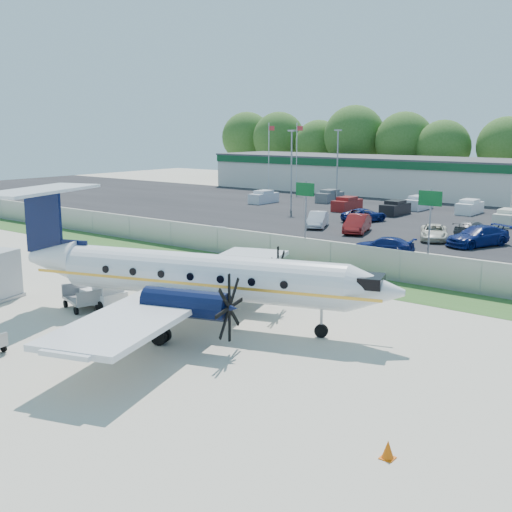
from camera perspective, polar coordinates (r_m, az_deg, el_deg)
The scene contains 26 objects.
ground at distance 32.28m, azimuth -6.62°, elevation -5.67°, with size 170.00×170.00×0.00m, color #BEB6A1.
grass_verge at distance 41.35m, azimuth 5.14°, elevation -1.82°, with size 170.00×4.00×0.02m, color #2D561E.
access_road at distance 47.24m, azimuth 9.77°, elevation -0.26°, with size 170.00×8.00×0.02m, color black.
parking_lot at distance 66.24m, azimuth 18.48°, elevation 2.65°, with size 170.00×32.00×0.02m, color black.
perimeter_fence at distance 42.79m, azimuth 6.62°, elevation -0.03°, with size 120.00×0.06×1.99m.
building_west at distance 95.76m, azimuth 9.48°, elevation 7.20°, with size 46.40×12.40×5.24m.
sign_left at distance 54.08m, azimuth 4.40°, elevation 5.20°, with size 1.80×0.26×5.00m.
sign_mid at distance 48.88m, azimuth 15.21°, elevation 4.17°, with size 1.80×0.26×5.00m.
flagpole_west at distance 96.18m, azimuth 1.18°, elevation 9.17°, with size 1.06×0.12×10.00m.
flagpole_east at distance 93.26m, azimuth 3.67°, elevation 9.08°, with size 1.06×0.12×10.00m.
light_pole_nw at distance 73.11m, azimuth 3.17°, elevation 8.11°, with size 0.90×0.35×9.09m.
light_pole_sw at distance 81.50m, azimuth 7.25°, elevation 8.38°, with size 0.90×0.35×9.09m.
aircraft at distance 31.07m, azimuth -5.48°, elevation -1.68°, with size 20.54×20.03×6.29m.
pushback_tug at distance 35.15m, azimuth -13.31°, elevation -3.40°, with size 2.64×2.04×1.34m.
baggage_cart_far at distance 34.99m, azimuth -15.20°, elevation -3.69°, with size 2.60×1.98×1.21m.
cone_nose at distance 19.75m, azimuth 11.64°, elevation -16.54°, with size 0.40×0.40×0.57m.
cone_starboard_wing at distance 43.15m, azimuth 2.77°, elevation -0.89°, with size 0.37×0.37×0.53m.
road_car_west at distance 52.84m, azimuth -3.21°, elevation 1.11°, with size 1.78×4.41×1.50m, color silver.
road_car_mid at distance 49.24m, azimuth 11.27°, elevation 0.15°, with size 1.86×4.57×1.33m, color navy.
parked_car_a at distance 61.57m, azimuth 5.48°, elevation 2.55°, with size 1.59×4.55×1.50m, color silver.
parked_car_b at distance 58.87m, azimuth 8.96°, elevation 2.06°, with size 1.75×5.01×1.65m, color maroon.
parked_car_c at distance 56.44m, azimuth 15.50°, elevation 1.38°, with size 2.18×4.73×1.32m, color beige.
parked_car_d at distance 54.59m, azimuth 19.06°, elevation 0.83°, with size 2.29×5.64×1.64m, color navy.
parked_car_f at distance 65.76m, azimuth 9.59°, elevation 3.01°, with size 2.26×4.90×1.36m, color navy.
parked_car_g at distance 60.03m, azimuth 18.67°, elevation 1.77°, with size 1.80×4.43×1.29m, color #595B5E.
far_parking_rows at distance 70.93m, azimuth 19.86°, elevation 3.10°, with size 56.00×10.00×1.60m, color gray, non-canonical shape.
Camera 1 is at (21.82, -21.83, 9.46)m, focal length 45.00 mm.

